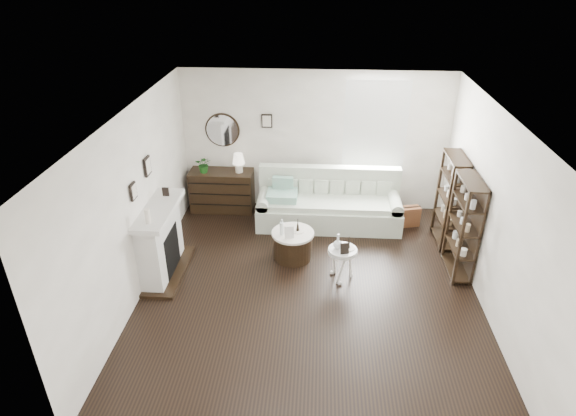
# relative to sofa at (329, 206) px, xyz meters

# --- Properties ---
(room) EXTENTS (5.50, 5.50, 5.50)m
(room) POSITION_rel_sofa_xyz_m (0.44, 0.62, 1.26)
(room) COLOR black
(room) RESTS_ON ground
(fireplace) EXTENTS (0.50, 1.40, 1.84)m
(fireplace) POSITION_rel_sofa_xyz_m (-2.61, -1.78, 0.20)
(fireplace) COLOR silver
(fireplace) RESTS_ON ground
(shelf_unit_far) EXTENTS (0.30, 0.80, 1.60)m
(shelf_unit_far) POSITION_rel_sofa_xyz_m (2.03, -0.53, 0.46)
(shelf_unit_far) COLOR black
(shelf_unit_far) RESTS_ON ground
(shelf_unit_near) EXTENTS (0.30, 0.80, 1.60)m
(shelf_unit_near) POSITION_rel_sofa_xyz_m (2.03, -1.43, 0.46)
(shelf_unit_near) COLOR black
(shelf_unit_near) RESTS_ON ground
(sofa) EXTENTS (2.62, 0.91, 1.02)m
(sofa) POSITION_rel_sofa_xyz_m (0.00, 0.00, 0.00)
(sofa) COLOR beige
(sofa) RESTS_ON ground
(quilt) EXTENTS (0.56, 0.46, 0.14)m
(quilt) POSITION_rel_sofa_xyz_m (-0.86, -0.13, 0.26)
(quilt) COLOR #238155
(quilt) RESTS_ON sofa
(suitcase) EXTENTS (0.59, 0.32, 0.38)m
(suitcase) POSITION_rel_sofa_xyz_m (1.41, -0.04, -0.15)
(suitcase) COLOR brown
(suitcase) RESTS_ON ground
(dresser) EXTENTS (1.21, 0.52, 0.81)m
(dresser) POSITION_rel_sofa_xyz_m (-2.07, 0.39, 0.07)
(dresser) COLOR black
(dresser) RESTS_ON ground
(table_lamp) EXTENTS (0.27, 0.27, 0.37)m
(table_lamp) POSITION_rel_sofa_xyz_m (-1.72, 0.39, 0.66)
(table_lamp) COLOR beige
(table_lamp) RESTS_ON dresser
(potted_plant) EXTENTS (0.30, 0.26, 0.33)m
(potted_plant) POSITION_rel_sofa_xyz_m (-2.38, 0.34, 0.63)
(potted_plant) COLOR #195117
(potted_plant) RESTS_ON dresser
(drum_table) EXTENTS (0.70, 0.70, 0.48)m
(drum_table) POSITION_rel_sofa_xyz_m (-0.60, -1.23, -0.09)
(drum_table) COLOR black
(drum_table) RESTS_ON ground
(pedestal_table) EXTENTS (0.45, 0.45, 0.54)m
(pedestal_table) POSITION_rel_sofa_xyz_m (0.19, -1.77, 0.16)
(pedestal_table) COLOR silver
(pedestal_table) RESTS_ON ground
(eiffel_drum) EXTENTS (0.12, 0.12, 0.21)m
(eiffel_drum) POSITION_rel_sofa_xyz_m (-0.52, -1.18, 0.25)
(eiffel_drum) COLOR black
(eiffel_drum) RESTS_ON drum_table
(bottle_drum) EXTENTS (0.06, 0.06, 0.28)m
(bottle_drum) POSITION_rel_sofa_xyz_m (-0.77, -1.31, 0.29)
(bottle_drum) COLOR silver
(bottle_drum) RESTS_ON drum_table
(card_frame_drum) EXTENTS (0.16, 0.08, 0.20)m
(card_frame_drum) POSITION_rel_sofa_xyz_m (-0.65, -1.41, 0.25)
(card_frame_drum) COLOR silver
(card_frame_drum) RESTS_ON drum_table
(eiffel_ped) EXTENTS (0.11, 0.11, 0.18)m
(eiffel_ped) POSITION_rel_sofa_xyz_m (0.28, -1.74, 0.30)
(eiffel_ped) COLOR black
(eiffel_ped) RESTS_ON pedestal_table
(flask_ped) EXTENTS (0.13, 0.13, 0.25)m
(flask_ped) POSITION_rel_sofa_xyz_m (0.12, -1.75, 0.33)
(flask_ped) COLOR silver
(flask_ped) RESTS_ON pedestal_table
(card_frame_ped) EXTENTS (0.14, 0.08, 0.17)m
(card_frame_ped) POSITION_rel_sofa_xyz_m (0.21, -1.88, 0.29)
(card_frame_ped) COLOR black
(card_frame_ped) RESTS_ON pedestal_table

